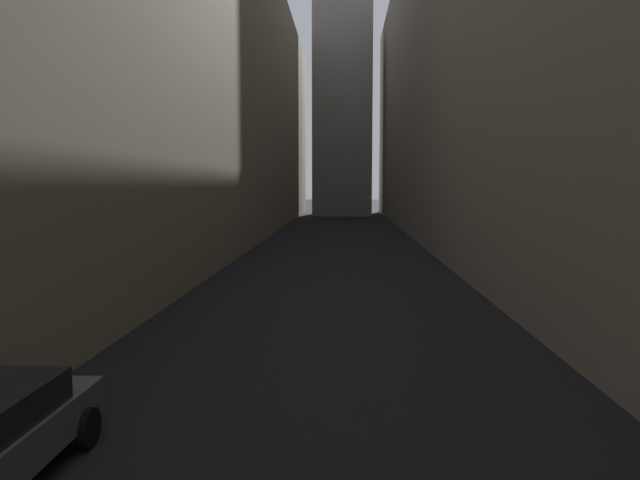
# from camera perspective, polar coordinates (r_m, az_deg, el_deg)

# --- Properties ---
(ground_plane) EXTENTS (264.00, 264.00, 0.00)m
(ground_plane) POSITION_cam_1_polar(r_m,az_deg,el_deg) (35.60, 1.67, -1.32)
(ground_plane) COLOR black
(building_block_left) EXTENTS (14.89, 108.00, 22.58)m
(building_block_left) POSITION_cam_1_polar(r_m,az_deg,el_deg) (40.34, -17.67, 15.31)
(building_block_left) COLOR gray
(building_block_left) RESTS_ON ground
(building_block_right) EXTENTS (14.11, 108.00, 25.38)m
(building_block_right) POSITION_cam_1_polar(r_m,az_deg,el_deg) (40.22, 20.84, 17.28)
(building_block_right) COLOR gray
(building_block_right) RESTS_ON ground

